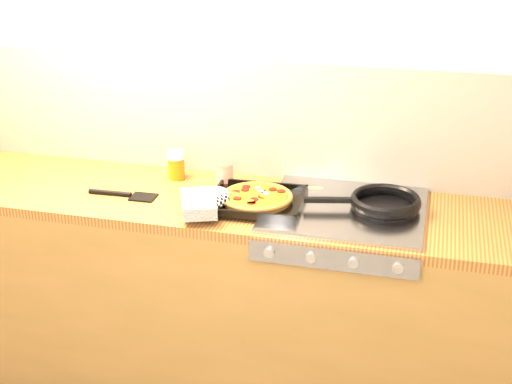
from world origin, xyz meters
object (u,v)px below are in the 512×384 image
(pizza_on_tray, at_px, (241,199))
(tomato_can, at_px, (224,175))
(juice_glass, at_px, (176,165))
(frying_pan, at_px, (384,203))

(pizza_on_tray, height_order, tomato_can, tomato_can)
(pizza_on_tray, height_order, juice_glass, juice_glass)
(pizza_on_tray, relative_size, frying_pan, 1.02)
(pizza_on_tray, distance_m, juice_glass, 0.42)
(pizza_on_tray, bearing_deg, tomato_can, 122.82)
(frying_pan, bearing_deg, juice_glass, 171.60)
(tomato_can, distance_m, juice_glass, 0.23)
(tomato_can, relative_size, juice_glass, 0.84)
(tomato_can, bearing_deg, juice_glass, 170.45)
(pizza_on_tray, bearing_deg, frying_pan, 11.04)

